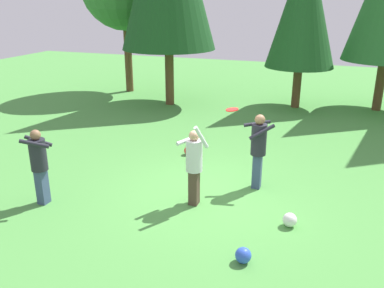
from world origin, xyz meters
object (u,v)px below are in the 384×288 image
object	(u,v)px
ball_white	(290,220)
tree_center	(304,4)
person_thrower	(194,161)
ball_blue	(243,255)
person_catcher	(258,145)
ball_red	(188,151)
frisbee	(232,110)
person_bystander	(39,161)

from	to	relation	value
ball_white	tree_center	distance (m)	9.98
person_thrower	ball_blue	xyz separation A→B (m)	(1.44, -1.65, -0.83)
ball_white	tree_center	bearing A→B (deg)	95.84
person_thrower	ball_blue	world-z (taller)	person_thrower
person_catcher	tree_center	xyz separation A→B (m)	(-0.01, 7.74, 2.84)
tree_center	ball_blue	bearing A→B (deg)	-88.01
person_thrower	ball_red	distance (m)	2.98
tree_center	frisbee	bearing A→B (deg)	-93.92
ball_blue	person_bystander	bearing A→B (deg)	172.20
person_thrower	tree_center	xyz separation A→B (m)	(1.07, 8.97, 2.90)
person_catcher	ball_red	xyz separation A→B (m)	(-2.18, 1.41, -0.91)
frisbee	ball_red	distance (m)	2.92
ball_red	tree_center	xyz separation A→B (m)	(2.18, 6.33, 3.75)
person_catcher	ball_red	world-z (taller)	person_catcher
frisbee	ball_white	world-z (taller)	frisbee
frisbee	ball_blue	xyz separation A→B (m)	(0.92, -2.59, -1.73)
frisbee	ball_blue	size ratio (longest dim) A/B	1.18
person_thrower	person_catcher	size ratio (longest dim) A/B	1.04
ball_blue	tree_center	distance (m)	11.26
ball_blue	tree_center	size ratio (longest dim) A/B	0.04
ball_red	person_thrower	bearing A→B (deg)	-67.26
ball_red	tree_center	distance (m)	7.67
person_bystander	tree_center	distance (m)	11.19
person_thrower	frisbee	size ratio (longest dim) A/B	5.64
person_catcher	ball_blue	distance (m)	3.03
ball_blue	tree_center	xyz separation A→B (m)	(-0.37, 10.62, 3.73)
ball_red	ball_white	bearing A→B (deg)	-42.72
frisbee	tree_center	distance (m)	8.29
person_catcher	ball_white	xyz separation A→B (m)	(0.94, -1.47, -0.89)
person_bystander	person_thrower	bearing A→B (deg)	-10.31
person_thrower	person_bystander	size ratio (longest dim) A/B	1.10
person_thrower	person_bystander	xyz separation A→B (m)	(-3.00, -1.04, -0.00)
ball_white	person_thrower	bearing A→B (deg)	173.20
ball_red	ball_white	distance (m)	4.24
person_thrower	ball_red	size ratio (longest dim) A/B	7.56
person_bystander	ball_white	xyz separation A→B (m)	(5.02, 0.80, -0.83)
frisbee	ball_red	size ratio (longest dim) A/B	1.34
ball_red	tree_center	world-z (taller)	tree_center
person_catcher	tree_center	world-z (taller)	tree_center
person_catcher	person_bystander	bearing A→B (deg)	2.18
person_catcher	frisbee	bearing A→B (deg)	-0.00
person_bystander	ball_red	bearing A→B (deg)	33.31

